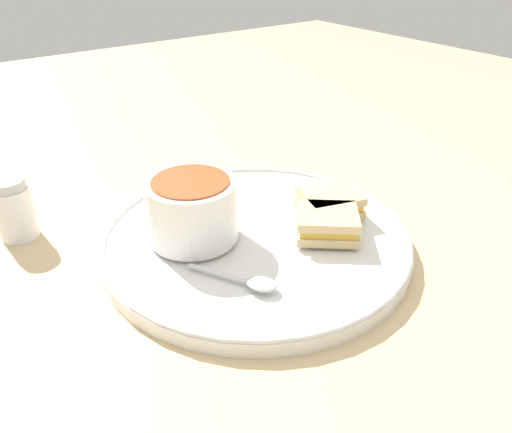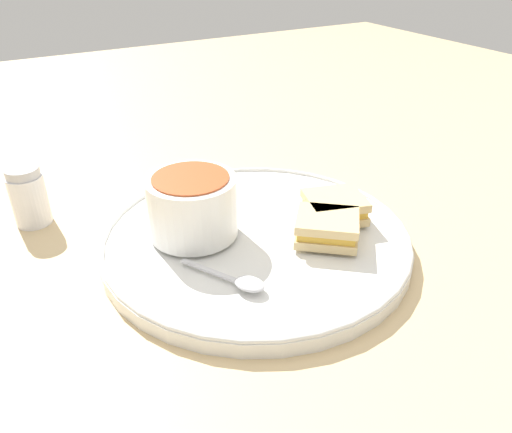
# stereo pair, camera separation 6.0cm
# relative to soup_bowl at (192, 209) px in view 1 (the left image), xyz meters

# --- Properties ---
(ground_plane) EXTENTS (2.40, 2.40, 0.00)m
(ground_plane) POSITION_rel_soup_bowl_xyz_m (-0.04, -0.07, -0.06)
(ground_plane) COLOR #D1B27F
(plate) EXTENTS (0.37, 0.37, 0.02)m
(plate) POSITION_rel_soup_bowl_xyz_m (-0.04, -0.07, -0.05)
(plate) COLOR white
(plate) RESTS_ON ground_plane
(soup_bowl) EXTENTS (0.11, 0.11, 0.07)m
(soup_bowl) POSITION_rel_soup_bowl_xyz_m (0.00, 0.00, 0.00)
(soup_bowl) COLOR white
(soup_bowl) RESTS_ON plate
(spoon) EXTENTS (0.10, 0.06, 0.01)m
(spoon) POSITION_rel_soup_bowl_xyz_m (-0.12, -0.00, -0.03)
(spoon) COLOR silver
(spoon) RESTS_ON plate
(sandwich_half_near) EXTENTS (0.09, 0.10, 0.03)m
(sandwich_half_near) POSITION_rel_soup_bowl_xyz_m (-0.09, -0.13, -0.02)
(sandwich_half_near) COLOR #DBBC7F
(sandwich_half_near) RESTS_ON plate
(sandwich_half_far) EXTENTS (0.08, 0.09, 0.03)m
(sandwich_half_far) POSITION_rel_soup_bowl_xyz_m (-0.06, -0.17, -0.02)
(sandwich_half_far) COLOR #DBBC7F
(sandwich_half_far) RESTS_ON plate
(salt_shaker) EXTENTS (0.05, 0.05, 0.08)m
(salt_shaker) POSITION_rel_soup_bowl_xyz_m (0.16, 0.16, -0.02)
(salt_shaker) COLOR silver
(salt_shaker) RESTS_ON ground_plane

